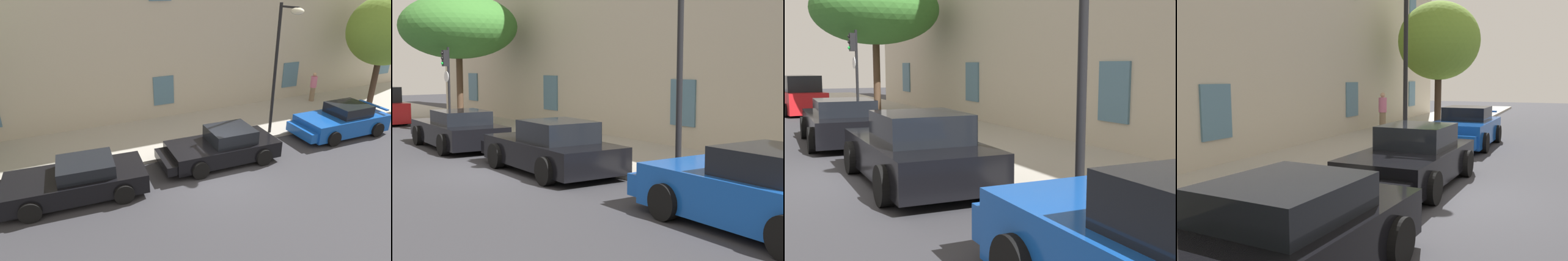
{
  "view_description": "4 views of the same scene",
  "coord_description": "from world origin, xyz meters",
  "views": [
    {
      "loc": [
        -5.42,
        -9.98,
        6.71
      ],
      "look_at": [
        -0.18,
        1.78,
        1.13
      ],
      "focal_mm": 31.21,
      "sensor_mm": 36.0,
      "label": 1
    },
    {
      "loc": [
        13.43,
        -6.97,
        2.82
      ],
      "look_at": [
        0.38,
        2.24,
        1.0
      ],
      "focal_mm": 53.09,
      "sensor_mm": 36.0,
      "label": 2
    },
    {
      "loc": [
        9.85,
        -2.27,
        2.27
      ],
      "look_at": [
        2.02,
        1.59,
        1.14
      ],
      "focal_mm": 47.05,
      "sensor_mm": 36.0,
      "label": 3
    },
    {
      "loc": [
        -8.87,
        -2.32,
        2.47
      ],
      "look_at": [
        -0.16,
        1.57,
        1.34
      ],
      "focal_mm": 39.55,
      "sensor_mm": 36.0,
      "label": 4
    }
  ],
  "objects": [
    {
      "name": "sportscar_yellow_flank",
      "position": [
        0.49,
        0.9,
        0.61
      ],
      "size": [
        4.9,
        2.26,
        1.39
      ],
      "color": "black",
      "rests_on": "ground"
    },
    {
      "name": "traffic_light",
      "position": [
        -9.28,
        1.98,
        2.45
      ],
      "size": [
        0.44,
        0.36,
        3.39
      ],
      "color": "black",
      "rests_on": "sidewalk"
    },
    {
      "name": "sportscar_red_lead",
      "position": [
        -5.24,
        0.68,
        0.59
      ],
      "size": [
        5.1,
        2.4,
        1.3
      ],
      "color": "black",
      "rests_on": "ground"
    },
    {
      "name": "street_lamp",
      "position": [
        3.94,
        1.85,
        4.17
      ],
      "size": [
        0.44,
        1.42,
        5.86
      ],
      "color": "black",
      "rests_on": "sidewalk"
    },
    {
      "name": "sidewalk",
      "position": [
        0.0,
        4.06,
        0.07
      ],
      "size": [
        60.0,
        4.45,
        0.14
      ],
      "primitive_type": "cube",
      "color": "#A8A399",
      "rests_on": "ground"
    },
    {
      "name": "ground_plane",
      "position": [
        0.0,
        0.0,
        0.0
      ],
      "size": [
        80.0,
        80.0,
        0.0
      ],
      "primitive_type": "plane",
      "color": "#333338"
    },
    {
      "name": "sportscar_white_middle",
      "position": [
        7.03,
        1.04,
        0.63
      ],
      "size": [
        4.69,
        2.25,
        1.45
      ],
      "color": "#144CB2",
      "rests_on": "ground"
    },
    {
      "name": "tree_near_kerb",
      "position": [
        -11.04,
        3.28,
        4.49
      ],
      "size": [
        5.19,
        5.19,
        5.78
      ],
      "color": "#473323",
      "rests_on": "sidewalk"
    }
  ]
}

